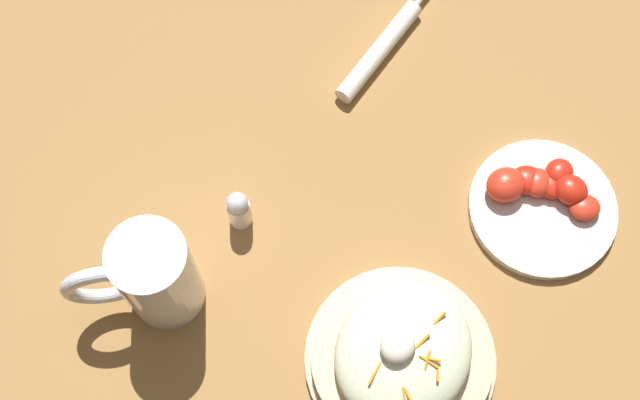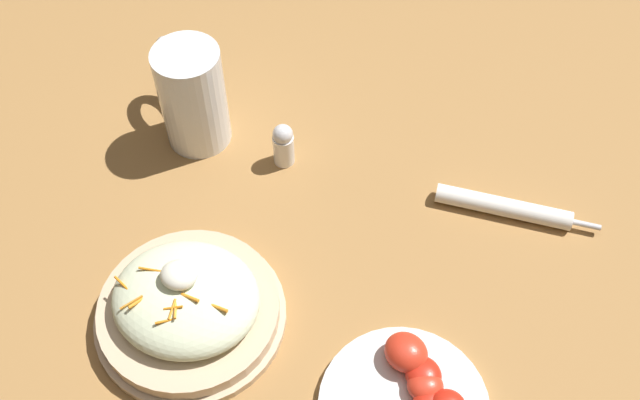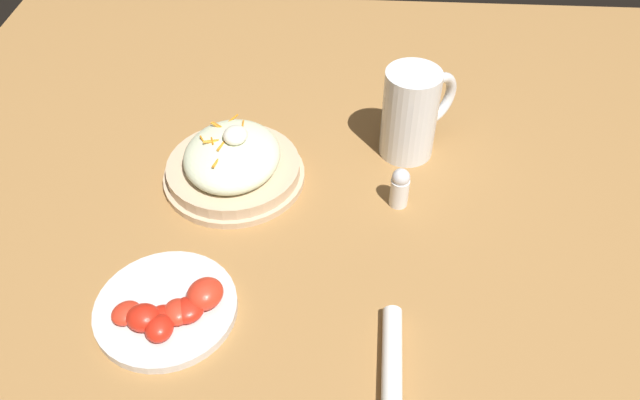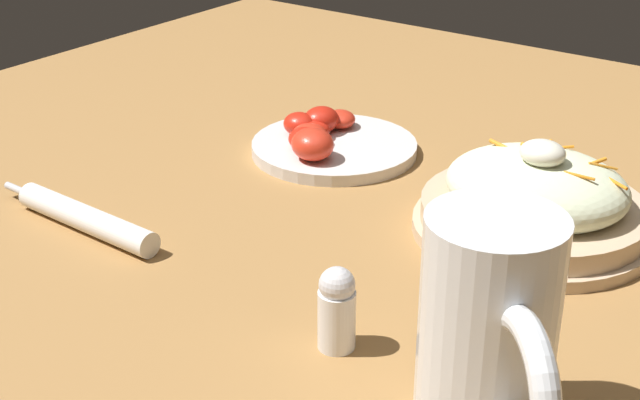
# 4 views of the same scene
# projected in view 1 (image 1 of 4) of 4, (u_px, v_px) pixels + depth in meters

# --- Properties ---
(ground_plane) EXTENTS (1.43, 1.43, 0.00)m
(ground_plane) POSITION_uv_depth(u_px,v_px,m) (345.00, 228.00, 1.03)
(ground_plane) COLOR #9E703D
(salad_plate) EXTENTS (0.22, 0.22, 0.10)m
(salad_plate) POSITION_uv_depth(u_px,v_px,m) (402.00, 355.00, 0.94)
(salad_plate) COLOR #D1B28E
(salad_plate) RESTS_ON ground_plane
(beer_mug) EXTENTS (0.13, 0.13, 0.15)m
(beer_mug) POSITION_uv_depth(u_px,v_px,m) (155.00, 279.00, 0.94)
(beer_mug) COLOR white
(beer_mug) RESTS_ON ground_plane
(napkin_roll) EXTENTS (0.21, 0.03, 0.02)m
(napkin_roll) POSITION_uv_depth(u_px,v_px,m) (380.00, 50.00, 1.11)
(napkin_roll) COLOR white
(napkin_roll) RESTS_ON ground_plane
(tomato_plate) EXTENTS (0.18, 0.18, 0.05)m
(tomato_plate) POSITION_uv_depth(u_px,v_px,m) (542.00, 199.00, 1.03)
(tomato_plate) COLOR silver
(tomato_plate) RESTS_ON ground_plane
(salt_shaker) EXTENTS (0.03, 0.03, 0.07)m
(salt_shaker) POSITION_uv_depth(u_px,v_px,m) (239.00, 209.00, 1.00)
(salt_shaker) COLOR white
(salt_shaker) RESTS_ON ground_plane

